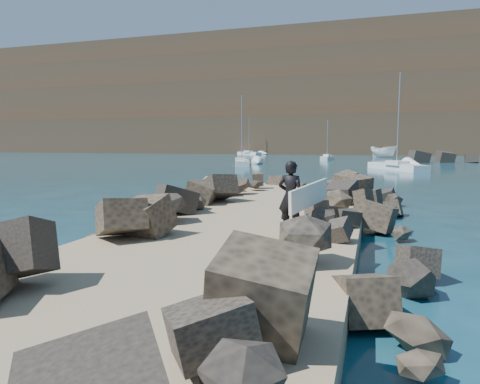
{
  "coord_description": "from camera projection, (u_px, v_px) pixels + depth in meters",
  "views": [
    {
      "loc": [
        3.27,
        -11.48,
        2.76
      ],
      "look_at": [
        0.0,
        -1.0,
        1.5
      ],
      "focal_mm": 32.0,
      "sensor_mm": 36.0,
      "label": 1
    }
  ],
  "objects": [
    {
      "name": "jetty",
      "position": [
        228.0,
        246.0,
        10.24
      ],
      "size": [
        6.0,
        26.0,
        0.6
      ],
      "primitive_type": "cube",
      "color": "#8C7759",
      "rests_on": "ground"
    },
    {
      "name": "sailboat_b",
      "position": [
        327.0,
        158.0,
        69.7
      ],
      "size": [
        1.67,
        5.45,
        6.65
      ],
      "color": "silver",
      "rests_on": "ground"
    },
    {
      "name": "boat_imported",
      "position": [
        384.0,
        152.0,
        81.35
      ],
      "size": [
        5.94,
        5.56,
        2.29
      ],
      "primitive_type": "imported",
      "rotation": [
        0.0,
        0.0,
        0.86
      ],
      "color": "white",
      "rests_on": "ground"
    },
    {
      "name": "surfer_with_board",
      "position": [
        293.0,
        197.0,
        10.29
      ],
      "size": [
        1.11,
        2.11,
        1.74
      ],
      "color": "black",
      "rests_on": "jetty"
    },
    {
      "name": "headland_buildings",
      "position": [
        418.0,
        52.0,
        147.66
      ],
      "size": [
        137.5,
        30.5,
        5.0
      ],
      "color": "white",
      "rests_on": "headland"
    },
    {
      "name": "surfboard_resting",
      "position": [
        202.0,
        189.0,
        16.11
      ],
      "size": [
        0.56,
        2.23,
        0.07
      ],
      "primitive_type": "cube",
      "rotation": [
        0.0,
        0.0,
        -0.0
      ],
      "color": "white",
      "rests_on": "riprap_left"
    },
    {
      "name": "riprap_right",
      "position": [
        354.0,
        242.0,
        9.83
      ],
      "size": [
        2.6,
        22.0,
        1.0
      ],
      "primitive_type": "cube",
      "color": "black",
      "rests_on": "ground"
    },
    {
      "name": "sailboat_e",
      "position": [
        249.0,
        153.0,
        102.36
      ],
      "size": [
        7.08,
        6.1,
        9.21
      ],
      "color": "silver",
      "rests_on": "ground"
    },
    {
      "name": "ground",
      "position": [
        250.0,
        240.0,
        12.17
      ],
      "size": [
        800.0,
        800.0,
        0.0
      ],
      "primitive_type": "plane",
      "color": "#0F384C",
      "rests_on": "ground"
    },
    {
      "name": "headland",
      "position": [
        394.0,
        107.0,
        159.12
      ],
      "size": [
        360.0,
        140.0,
        32.0
      ],
      "primitive_type": "cube",
      "color": "#2D4919",
      "rests_on": "ground"
    },
    {
      "name": "sailboat_c",
      "position": [
        397.0,
        167.0,
        44.22
      ],
      "size": [
        5.83,
        8.23,
        10.03
      ],
      "color": "silver",
      "rests_on": "ground"
    },
    {
      "name": "riprap_left",
      "position": [
        132.0,
        227.0,
        11.55
      ],
      "size": [
        2.6,
        22.0,
        1.0
      ],
      "primitive_type": "cube",
      "color": "black",
      "rests_on": "ground"
    },
    {
      "name": "sailboat_a",
      "position": [
        242.0,
        163.0,
        53.2
      ],
      "size": [
        3.81,
        7.37,
        8.72
      ],
      "color": "silver",
      "rests_on": "ground"
    }
  ]
}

